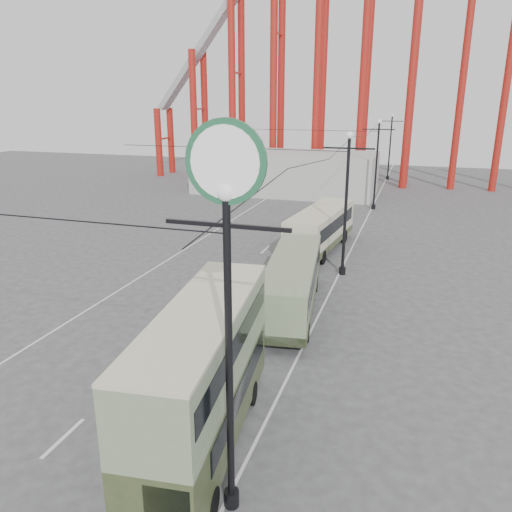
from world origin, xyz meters
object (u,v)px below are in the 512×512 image
(lamp_post_near, at_px, (227,243))
(single_decker_green, at_px, (292,282))
(double_decker_bus, at_px, (204,371))
(pedestrian, at_px, (201,316))
(single_decker_cream, at_px, (321,228))

(lamp_post_near, height_order, single_decker_green, lamp_post_near)
(double_decker_bus, height_order, pedestrian, double_decker_bus)
(single_decker_cream, bearing_deg, lamp_post_near, -78.61)
(double_decker_bus, xyz_separation_m, pedestrian, (-3.70, 7.96, -1.96))
(double_decker_bus, bearing_deg, pedestrian, 108.34)
(single_decker_green, relative_size, pedestrian, 6.53)
(lamp_post_near, bearing_deg, double_decker_bus, 128.29)
(single_decker_green, bearing_deg, pedestrian, -142.10)
(lamp_post_near, distance_m, pedestrian, 13.55)
(pedestrian, bearing_deg, single_decker_cream, -106.59)
(double_decker_bus, distance_m, single_decker_green, 11.84)
(single_decker_green, height_order, pedestrian, single_decker_green)
(double_decker_bus, distance_m, pedestrian, 8.99)
(single_decker_green, xyz_separation_m, pedestrian, (-3.73, -3.84, -0.86))
(single_decker_green, distance_m, single_decker_cream, 12.11)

